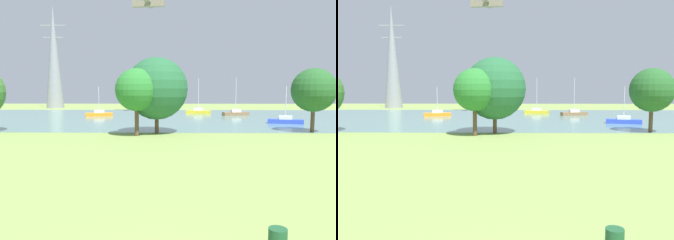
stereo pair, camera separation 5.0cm
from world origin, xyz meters
The scene contains 11 objects.
ground_plane centered at (0.00, 22.00, 0.00)m, with size 160.00×160.00×0.00m, color #7F994C.
water_surface centered at (0.00, 50.00, 0.01)m, with size 140.00×40.00×0.02m, color slate.
sailboat_blue centered at (16.07, 40.31, 0.45)m, with size 5.02×2.68×5.31m.
sailboat_orange centered at (-13.28, 52.40, 0.44)m, with size 5.02×2.64×5.28m.
sailboat_brown centered at (11.62, 54.67, 0.46)m, with size 5.01×2.50×6.95m.
sailboat_yellow centered at (5.02, 58.86, 0.46)m, with size 5.02×2.60×6.99m.
tree_west_far centered at (-3.69, 27.64, 4.84)m, with size 4.50×4.50×7.12m.
tree_mid_shore centered at (-1.69, 29.78, 4.98)m, with size 6.91×6.91×8.44m.
tree_west_near centered at (16.02, 30.86, 4.80)m, with size 4.96×4.96×7.29m.
electricity_pylon centered at (-30.35, 78.08, 13.01)m, with size 6.40×4.40×25.99m.
light_aircraft centered at (-4.90, 60.13, 21.58)m, with size 6.48×8.47×2.10m.
Camera 2 is at (0.33, -7.38, 5.00)m, focal length 35.81 mm.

